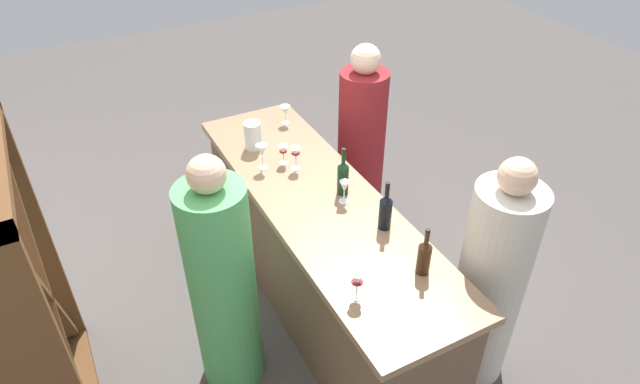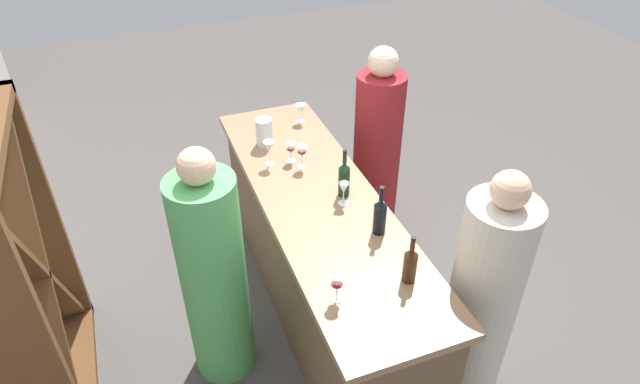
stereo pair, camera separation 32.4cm
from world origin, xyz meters
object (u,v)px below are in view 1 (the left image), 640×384
(wine_rack, at_px, (33,305))
(person_left_guest, at_px, (361,144))
(wine_glass_near_left, at_px, (285,111))
(wine_glass_far_left, at_px, (283,151))
(wine_bottle_center_dark_green, at_px, (343,177))
(water_pitcher, at_px, (253,136))
(wine_bottle_second_left_near_black, at_px, (385,211))
(wine_glass_near_right, at_px, (296,154))
(person_right_guest, at_px, (223,287))
(wine_glass_far_right, at_px, (357,281))
(wine_bottle_leftmost_amber_brown, at_px, (424,256))
(wine_glass_near_center, at_px, (344,188))
(wine_glass_far_center, at_px, (262,152))
(person_center_guest, at_px, (490,284))

(wine_rack, bearing_deg, person_left_guest, -71.62)
(wine_glass_near_left, xyz_separation_m, wine_glass_far_left, (-0.49, 0.24, -0.01))
(wine_bottle_center_dark_green, distance_m, water_pitcher, 0.80)
(wine_bottle_second_left_near_black, height_order, wine_glass_near_left, wine_bottle_second_left_near_black)
(wine_glass_near_right, bearing_deg, person_right_guest, 128.50)
(wine_glass_far_right, relative_size, person_right_guest, 0.10)
(wine_glass_near_left, distance_m, person_right_guest, 1.54)
(wine_glass_far_left, xyz_separation_m, person_right_guest, (-0.69, 0.70, -0.30))
(wine_glass_far_right, bearing_deg, wine_bottle_second_left_near_black, -46.84)
(wine_bottle_leftmost_amber_brown, distance_m, person_right_guest, 1.12)
(wine_bottle_second_left_near_black, relative_size, person_left_guest, 0.21)
(wine_bottle_center_dark_green, bearing_deg, wine_bottle_second_left_near_black, -173.24)
(wine_bottle_center_dark_green, bearing_deg, wine_glass_far_left, 21.29)
(wine_bottle_second_left_near_black, xyz_separation_m, person_right_guest, (0.18, 0.93, -0.33))
(person_right_guest, bearing_deg, wine_glass_near_center, -1.86)
(wine_rack, distance_m, wine_glass_far_left, 1.70)
(water_pitcher, xyz_separation_m, person_right_guest, (-0.96, 0.59, -0.31))
(wine_glass_far_left, height_order, person_right_guest, person_right_guest)
(wine_rack, bearing_deg, wine_glass_far_center, -71.00)
(person_right_guest, bearing_deg, wine_bottle_leftmost_amber_brown, -43.32)
(wine_glass_near_left, xyz_separation_m, wine_glass_far_center, (-0.48, 0.39, 0.03))
(wine_bottle_center_dark_green, bearing_deg, wine_glass_far_right, 155.01)
(wine_glass_near_left, height_order, water_pitcher, water_pitcher)
(wine_glass_far_right, xyz_separation_m, water_pitcher, (1.53, -0.08, -0.02))
(wine_glass_near_left, bearing_deg, person_center_guest, -167.30)
(wine_bottle_center_dark_green, distance_m, wine_glass_near_right, 0.40)
(wine_bottle_center_dark_green, xyz_separation_m, person_left_guest, (0.78, -0.62, -0.37))
(wine_rack, distance_m, wine_glass_near_right, 1.72)
(wine_bottle_second_left_near_black, distance_m, person_left_guest, 1.36)
(wine_bottle_leftmost_amber_brown, xyz_separation_m, wine_glass_near_center, (0.71, 0.06, -0.00))
(wine_glass_near_right, bearing_deg, wine_rack, 103.45)
(wine_rack, distance_m, person_left_guest, 2.56)
(wine_bottle_leftmost_amber_brown, bearing_deg, person_center_guest, -99.96)
(wine_bottle_second_left_near_black, distance_m, wine_glass_far_right, 0.57)
(wine_glass_near_right, bearing_deg, wine_glass_far_center, 59.94)
(wine_glass_far_right, relative_size, person_center_guest, 0.11)
(wine_bottle_center_dark_green, height_order, person_left_guest, person_left_guest)
(wine_glass_near_center, relative_size, wine_glass_far_center, 0.85)
(wine_glass_far_left, distance_m, water_pitcher, 0.29)
(wine_bottle_leftmost_amber_brown, height_order, wine_glass_far_center, wine_bottle_leftmost_amber_brown)
(wine_rack, height_order, wine_bottle_leftmost_amber_brown, wine_rack)
(wine_glass_near_left, xyz_separation_m, wine_glass_near_right, (-0.59, 0.20, 0.02))
(wine_glass_far_left, bearing_deg, wine_bottle_second_left_near_black, -165.14)
(wine_bottle_second_left_near_black, distance_m, wine_glass_far_center, 0.96)
(wine_glass_far_left, bearing_deg, wine_bottle_leftmost_amber_brown, -170.60)
(wine_glass_near_right, distance_m, water_pitcher, 0.40)
(wine_glass_near_right, relative_size, wine_glass_far_center, 0.92)
(wine_glass_near_center, relative_size, person_center_guest, 0.10)
(wine_bottle_second_left_near_black, bearing_deg, person_left_guest, -25.87)
(wine_bottle_leftmost_amber_brown, distance_m, person_center_guest, 0.57)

